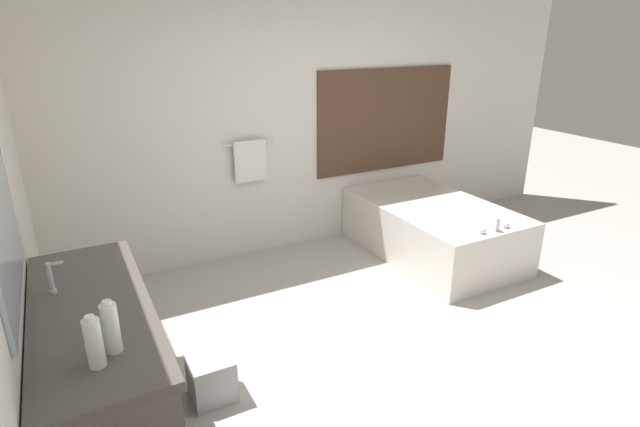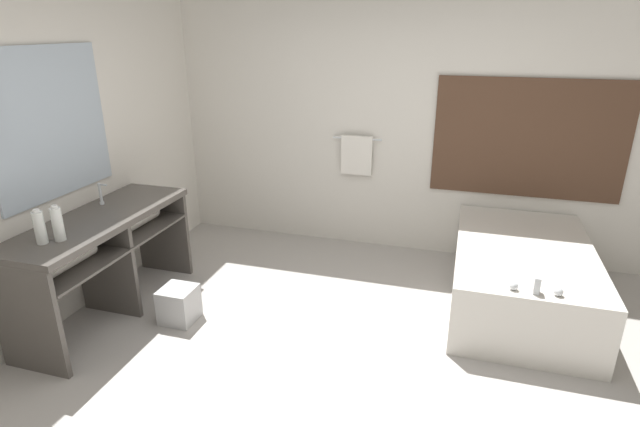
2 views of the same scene
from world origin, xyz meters
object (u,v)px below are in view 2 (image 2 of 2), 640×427
Objects in this scene: water_bottle_1 at (40,227)px; water_bottle_2 at (58,224)px; bathtub at (521,273)px; waste_bin at (179,304)px.

water_bottle_1 is 0.96× the size of water_bottle_2.
bathtub is 7.28× the size of water_bottle_1.
water_bottle_1 reaches higher than waste_bin.
waste_bin is at bearing 43.50° from water_bottle_1.
water_bottle_1 is at bearing -136.50° from waste_bin.
waste_bin is at bearing 43.18° from water_bottle_2.
waste_bin is at bearing -158.46° from bathtub.
water_bottle_2 is (-3.14, -1.53, 0.67)m from bathtub.
bathtub is 7.02× the size of water_bottle_2.
bathtub is at bearing 21.54° from waste_bin.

